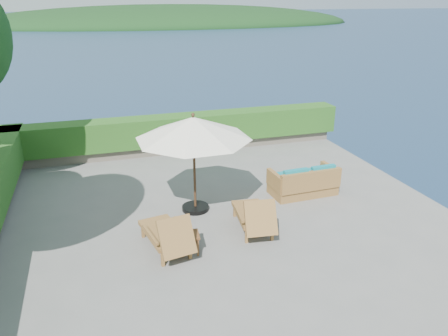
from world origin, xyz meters
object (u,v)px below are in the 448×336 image
object	(u,v)px
lounge_left	(168,234)
lounge_right	(254,215)
patio_umbrella	(193,129)
wicker_loveseat	(304,183)
side_table	(189,237)

from	to	relation	value
lounge_left	lounge_right	distance (m)	2.17
patio_umbrella	lounge_right	distance (m)	2.61
lounge_right	wicker_loveseat	world-z (taller)	lounge_right
lounge_left	wicker_loveseat	bearing A→B (deg)	12.83
side_table	lounge_right	bearing A→B (deg)	15.33
patio_umbrella	wicker_loveseat	xyz separation A→B (m)	(3.21, 0.04, -1.89)
patio_umbrella	lounge_left	size ratio (longest dim) A/B	2.05
side_table	wicker_loveseat	xyz separation A→B (m)	(3.83, 2.03, -0.02)
patio_umbrella	wicker_loveseat	distance (m)	3.72
patio_umbrella	lounge_right	size ratio (longest dim) A/B	2.12
lounge_left	side_table	size ratio (longest dim) A/B	3.94
lounge_left	lounge_right	world-z (taller)	lounge_left
lounge_right	side_table	world-z (taller)	lounge_right
lounge_right	wicker_loveseat	xyz separation A→B (m)	(2.11, 1.56, -0.07)
patio_umbrella	lounge_left	bearing A→B (deg)	-120.62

